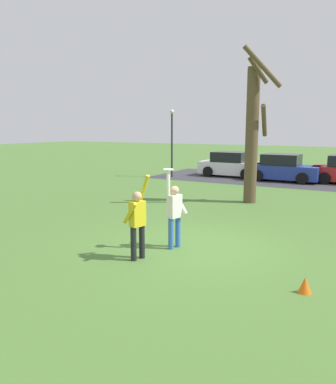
% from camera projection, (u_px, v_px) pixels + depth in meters
% --- Properties ---
extents(ground_plane, '(120.00, 120.00, 0.00)m').
position_uv_depth(ground_plane, '(191.00, 246.00, 10.10)').
color(ground_plane, '#4C7533').
extents(person_catcher, '(0.48, 0.59, 2.08)m').
position_uv_depth(person_catcher, '(174.00, 211.00, 9.81)').
color(person_catcher, '#3366B7').
rests_on(person_catcher, ground_plane).
extents(person_defender, '(0.55, 0.63, 2.04)m').
position_uv_depth(person_defender, '(137.00, 219.00, 8.95)').
color(person_defender, black).
rests_on(person_defender, ground_plane).
extents(frisbee_disc, '(0.26, 0.26, 0.02)m').
position_uv_depth(frisbee_disc, '(168.00, 169.00, 9.47)').
color(frisbee_disc, white).
rests_on(frisbee_disc, person_catcher).
extents(parked_car_white, '(4.15, 2.14, 1.59)m').
position_uv_depth(parked_car_white, '(231.00, 165.00, 24.62)').
color(parked_car_white, white).
rests_on(parked_car_white, ground_plane).
extents(parked_car_blue, '(4.15, 2.14, 1.59)m').
position_uv_depth(parked_car_blue, '(283.00, 169.00, 22.50)').
color(parked_car_blue, '#233893').
rests_on(parked_car_blue, ground_plane).
extents(parking_strip, '(16.64, 6.40, 0.01)m').
position_uv_depth(parking_strip, '(289.00, 180.00, 22.79)').
color(parking_strip, '#38383D').
rests_on(parking_strip, ground_plane).
extents(bare_tree_tall, '(1.44, 1.81, 6.21)m').
position_uv_depth(bare_tree_tall, '(253.00, 132.00, 15.55)').
color(bare_tree_tall, brown).
rests_on(bare_tree_tall, ground_plane).
extents(lamppost_by_lot, '(0.28, 0.28, 4.26)m').
position_uv_depth(lamppost_by_lot, '(172.00, 136.00, 23.93)').
color(lamppost_by_lot, '#2D2D33').
rests_on(lamppost_by_lot, ground_plane).
extents(field_cone_orange, '(0.26, 0.26, 0.32)m').
position_uv_depth(field_cone_orange, '(305.00, 285.00, 7.23)').
color(field_cone_orange, orange).
rests_on(field_cone_orange, ground_plane).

